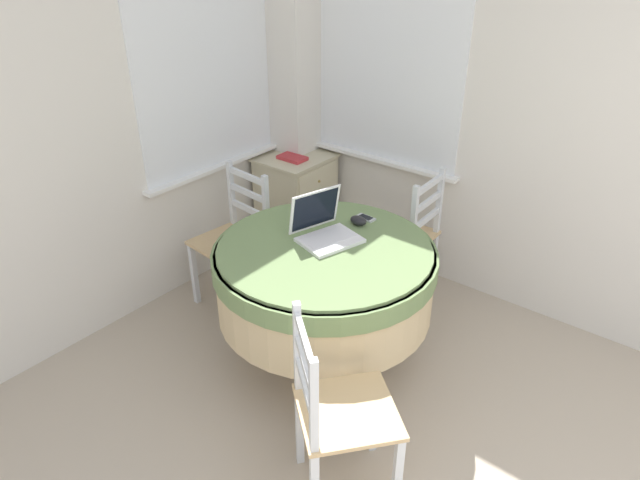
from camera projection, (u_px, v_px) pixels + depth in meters
name	position (u px, v px, depth m)	size (l,w,h in m)	color
corner_room_shell	(349.00, 130.00, 2.95)	(4.54, 5.15, 2.55)	silver
round_dining_table	(324.00, 275.00, 3.02)	(1.17, 1.17, 0.76)	#4C3D2D
laptop	(324.00, 229.00, 2.99)	(0.37, 0.36, 0.25)	white
computer_mouse	(358.00, 221.00, 3.14)	(0.06, 0.10, 0.05)	black
cell_phone	(366.00, 218.00, 3.22)	(0.06, 0.12, 0.01)	#B2B7BC
dining_chair_near_back_window	(235.00, 240.00, 3.63)	(0.44, 0.43, 0.90)	tan
dining_chair_near_right_window	(405.00, 238.00, 3.66)	(0.41, 0.42, 0.90)	tan
dining_chair_camera_near	(337.00, 414.00, 2.35)	(0.56, 0.56, 0.90)	tan
corner_cabinet	(296.00, 202.00, 4.33)	(0.51, 0.46, 0.73)	beige
book_on_cabinet	(292.00, 158.00, 4.09)	(0.13, 0.20, 0.02)	#BC3338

